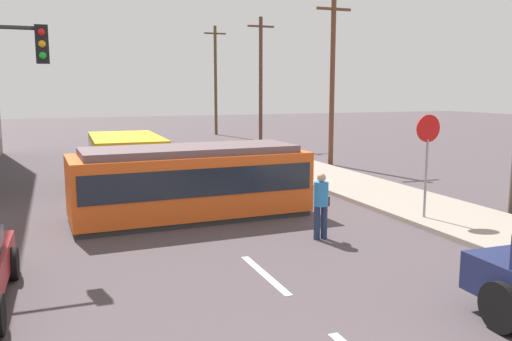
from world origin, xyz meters
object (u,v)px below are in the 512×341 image
at_px(utility_pole_mid, 332,79).
at_px(utility_pole_distant, 216,79).
at_px(stop_sign, 427,145).
at_px(utility_pole_far, 261,79).
at_px(streetcar_tram, 190,181).
at_px(city_bus, 126,158).
at_px(pedestrian_crossing, 321,202).

xyz_separation_m(utility_pole_mid, utility_pole_distant, (-0.24, 18.93, 0.33)).
bearing_deg(stop_sign, utility_pole_far, 81.32).
distance_m(streetcar_tram, city_bus, 5.79).
height_order(city_bus, utility_pole_distant, utility_pole_distant).
bearing_deg(utility_pole_mid, streetcar_tram, -138.26).
bearing_deg(streetcar_tram, pedestrian_crossing, -53.90).
bearing_deg(utility_pole_mid, stop_sign, -105.59).
distance_m(pedestrian_crossing, stop_sign, 3.79).
relative_size(streetcar_tram, pedestrian_crossing, 4.09).
height_order(stop_sign, utility_pole_far, utility_pole_far).
bearing_deg(utility_pole_distant, stop_sign, -95.39).
distance_m(city_bus, utility_pole_far, 16.25).
bearing_deg(pedestrian_crossing, utility_pole_far, 72.48).
height_order(streetcar_tram, utility_pole_mid, utility_pole_mid).
relative_size(streetcar_tram, utility_pole_mid, 0.85).
bearing_deg(utility_pole_distant, utility_pole_far, -87.87).
relative_size(utility_pole_far, utility_pole_distant, 0.95).
bearing_deg(utility_pole_far, streetcar_tram, -117.22).
relative_size(city_bus, stop_sign, 1.80).
bearing_deg(pedestrian_crossing, city_bus, 111.50).
bearing_deg(utility_pole_far, utility_pole_mid, -90.59).
relative_size(city_bus, utility_pole_mid, 0.64).
bearing_deg(city_bus, utility_pole_distant, 65.04).
height_order(utility_pole_mid, utility_pole_far, utility_pole_far).
bearing_deg(city_bus, utility_pole_far, 49.81).
xyz_separation_m(city_bus, pedestrian_crossing, (3.57, -9.07, -0.16)).
xyz_separation_m(streetcar_tram, utility_pole_distant, (8.84, 27.03, 3.47)).
relative_size(streetcar_tram, utility_pole_far, 0.82).
xyz_separation_m(city_bus, stop_sign, (7.11, -8.57, 1.09)).
bearing_deg(stop_sign, utility_pole_distant, 84.61).
distance_m(city_bus, utility_pole_distant, 23.80).
xyz_separation_m(city_bus, utility_pole_distant, (9.94, 21.35, 3.44)).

